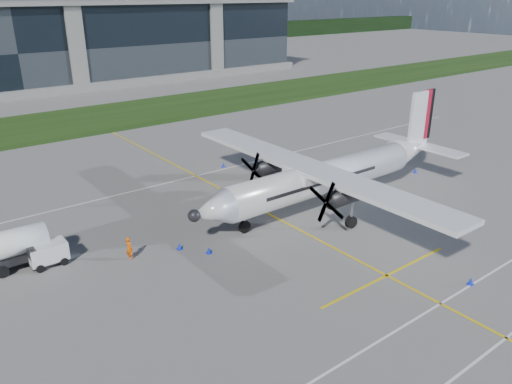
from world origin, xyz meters
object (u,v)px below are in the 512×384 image
object	(u,v)px
safety_cone_tail	(416,171)
safety_cone_stbdwing	(223,165)
ground_crew_person	(129,246)
safety_cone_portwing	(471,281)
safety_cone_nose_port	(209,250)
baggage_tug	(48,254)
safety_cone_fwd	(180,246)
turboprop_aircraft	(332,157)

from	to	relation	value
safety_cone_tail	safety_cone_stbdwing	xyz separation A→B (m)	(-14.61, 13.49, 0.00)
ground_crew_person	safety_cone_portwing	size ratio (longest dim) A/B	3.85
safety_cone_tail	safety_cone_nose_port	bearing A→B (deg)	-176.90
baggage_tug	ground_crew_person	bearing A→B (deg)	-29.43
safety_cone_nose_port	safety_cone_stbdwing	distance (m)	18.72
baggage_tug	ground_crew_person	size ratio (longest dim) A/B	1.36
safety_cone_portwing	safety_cone_stbdwing	size ratio (longest dim) A/B	1.00
safety_cone_nose_port	safety_cone_stbdwing	bearing A→B (deg)	52.75
ground_crew_person	safety_cone_tail	xyz separation A→B (m)	(30.72, -1.27, -0.71)
safety_cone_portwing	safety_cone_nose_port	world-z (taller)	same
baggage_tug	safety_cone_nose_port	world-z (taller)	baggage_tug
safety_cone_nose_port	ground_crew_person	bearing A→B (deg)	150.71
safety_cone_fwd	safety_cone_portwing	bearing A→B (deg)	-51.29
ground_crew_person	safety_cone_portwing	xyz separation A→B (m)	(15.74, -16.24, -0.71)
safety_cone_nose_port	safety_cone_stbdwing	world-z (taller)	same
ground_crew_person	safety_cone_nose_port	size ratio (longest dim) A/B	3.85
baggage_tug	safety_cone_fwd	distance (m)	8.84
turboprop_aircraft	safety_cone_nose_port	distance (m)	13.79
ground_crew_person	safety_cone_portwing	bearing A→B (deg)	-149.80
safety_cone_portwing	safety_cone_tail	size ratio (longest dim) A/B	1.00
turboprop_aircraft	baggage_tug	bearing A→B (deg)	169.41
turboprop_aircraft	safety_cone_fwd	distance (m)	15.05
safety_cone_fwd	safety_cone_stbdwing	world-z (taller)	same
safety_cone_fwd	ground_crew_person	bearing A→B (deg)	165.61
baggage_tug	ground_crew_person	world-z (taller)	ground_crew_person
turboprop_aircraft	safety_cone_fwd	bearing A→B (deg)	177.21
safety_cone_portwing	safety_cone_stbdwing	distance (m)	28.47
safety_cone_stbdwing	safety_cone_tail	bearing A→B (deg)	-42.72
safety_cone_portwing	safety_cone_tail	world-z (taller)	same
baggage_tug	safety_cone_nose_port	xyz separation A→B (m)	(9.44, -5.31, -0.54)
ground_crew_person	safety_cone_tail	distance (m)	30.75
safety_cone_stbdwing	safety_cone_portwing	bearing A→B (deg)	-90.73
ground_crew_person	safety_cone_portwing	world-z (taller)	ground_crew_person
safety_cone_portwing	safety_cone_nose_port	distance (m)	17.44
turboprop_aircraft	safety_cone_tail	distance (m)	13.43
safety_cone_fwd	safety_cone_tail	xyz separation A→B (m)	(27.29, -0.39, 0.00)
turboprop_aircraft	safety_cone_stbdwing	distance (m)	14.50
baggage_tug	safety_cone_tail	size ratio (longest dim) A/B	5.25
turboprop_aircraft	safety_cone_portwing	distance (m)	15.36
safety_cone_tail	baggage_tug	bearing A→B (deg)	173.70
safety_cone_nose_port	safety_cone_fwd	size ratio (longest dim) A/B	1.00
safety_cone_fwd	safety_cone_tail	size ratio (longest dim) A/B	1.00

